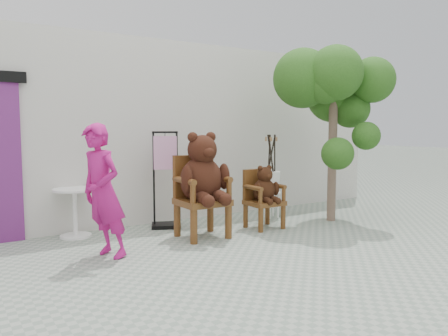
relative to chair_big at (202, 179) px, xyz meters
name	(u,v)px	position (x,y,z in m)	size (l,w,h in m)	color
ground_plane	(274,258)	(0.22, -1.36, -0.85)	(60.00, 60.00, 0.00)	gray
back_wall	(164,132)	(0.22, 1.74, 0.65)	(9.00, 1.00, 3.00)	beige
chair_big	(202,179)	(0.00, 0.00, 0.00)	(0.74, 0.79, 1.51)	#49290F
chair_small	(264,191)	(1.10, -0.01, -0.27)	(0.52, 0.53, 0.99)	#49290F
person	(104,192)	(-1.50, -0.28, -0.04)	(0.59, 0.39, 1.62)	#B11570
cafe_table	(75,207)	(-1.54, 0.99, -0.40)	(0.60, 0.60, 0.70)	white
display_stand	(166,191)	(-0.18, 0.84, -0.26)	(0.55, 0.50, 1.51)	black
stool_bucket	(272,181)	(1.70, 0.54, -0.20)	(0.32, 0.32, 1.45)	white
tree	(333,90)	(2.42, -0.15, 1.34)	(1.83, 1.53, 2.87)	brown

